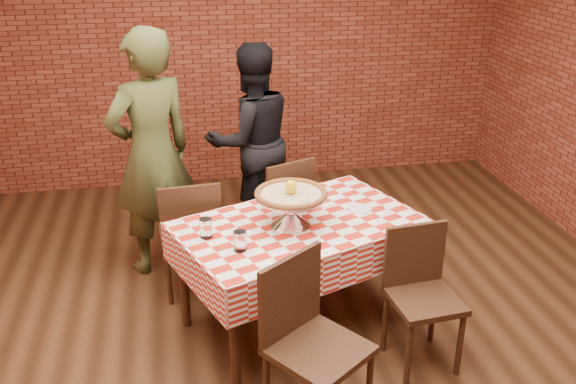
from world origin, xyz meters
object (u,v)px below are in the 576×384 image
(pizza, at_px, (291,195))
(chair_near_left, at_px, (319,348))
(pizza_stand, at_px, (291,210))
(chair_far_left, at_px, (190,234))
(water_glass_left, at_px, (240,241))
(water_glass_right, at_px, (206,228))
(diner_black, at_px, (251,140))
(chair_far_right, at_px, (278,209))
(diner_olive, at_px, (152,154))
(chair_near_right, at_px, (425,303))
(condiment_caddy, at_px, (277,198))
(table, at_px, (298,274))

(pizza, distance_m, chair_near_left, 1.00)
(pizza_stand, xyz_separation_m, chair_far_left, (-0.62, 0.59, -0.41))
(water_glass_left, bearing_deg, water_glass_right, 132.43)
(water_glass_left, height_order, chair_far_left, chair_far_left)
(pizza_stand, distance_m, diner_black, 1.48)
(chair_far_right, distance_m, diner_olive, 1.05)
(water_glass_left, height_order, chair_far_right, chair_far_right)
(pizza, height_order, chair_near_right, pizza)
(pizza_stand, relative_size, water_glass_left, 3.72)
(water_glass_left, xyz_separation_m, chair_far_right, (0.42, 1.16, -0.37))
(water_glass_left, bearing_deg, chair_near_left, -60.58)
(condiment_caddy, relative_size, chair_far_left, 0.14)
(pizza, relative_size, chair_near_left, 0.48)
(pizza_stand, distance_m, chair_far_right, 0.98)
(diner_olive, xyz_separation_m, diner_black, (0.80, 0.50, -0.12))
(condiment_caddy, bearing_deg, table, -98.98)
(pizza, height_order, water_glass_right, pizza)
(chair_near_left, xyz_separation_m, chair_near_right, (0.72, 0.34, -0.03))
(chair_far_left, bearing_deg, chair_near_right, 136.16)
(water_glass_left, distance_m, condiment_caddy, 0.63)
(water_glass_right, xyz_separation_m, condiment_caddy, (0.50, 0.35, 0.00))
(condiment_caddy, relative_size, diner_black, 0.08)
(chair_near_left, relative_size, chair_far_right, 1.05)
(table, relative_size, diner_olive, 0.80)
(condiment_caddy, distance_m, chair_far_left, 0.76)
(condiment_caddy, bearing_deg, chair_near_left, -117.91)
(chair_near_left, height_order, diner_olive, diner_olive)
(water_glass_right, relative_size, diner_black, 0.07)
(pizza_stand, xyz_separation_m, chair_near_left, (-0.02, -0.86, -0.39))
(pizza_stand, relative_size, condiment_caddy, 3.66)
(table, distance_m, chair_far_left, 0.89)
(chair_near_right, xyz_separation_m, diner_olive, (-1.57, 1.50, 0.50))
(table, relative_size, water_glass_left, 12.18)
(table, bearing_deg, diner_olive, 133.68)
(table, xyz_separation_m, diner_olive, (-0.91, 0.96, 0.56))
(pizza_stand, distance_m, chair_near_left, 0.95)
(chair_far_right, bearing_deg, chair_far_left, 1.85)
(pizza_stand, height_order, condiment_caddy, pizza_stand)
(diner_olive, bearing_deg, table, 104.86)
(diner_olive, relative_size, diner_black, 1.14)
(diner_black, bearing_deg, condiment_caddy, 76.28)
(chair_near_right, xyz_separation_m, diner_black, (-0.76, 2.00, 0.38))
(table, height_order, diner_black, diner_black)
(water_glass_right, xyz_separation_m, diner_olive, (-0.32, 1.05, 0.11))
(chair_far_left, bearing_deg, water_glass_left, 103.76)
(table, xyz_separation_m, pizza_stand, (-0.05, -0.02, 0.48))
(table, bearing_deg, diner_black, 94.26)
(chair_near_left, height_order, chair_near_right, chair_near_left)
(water_glass_left, relative_size, diner_black, 0.07)
(table, height_order, water_glass_left, water_glass_left)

